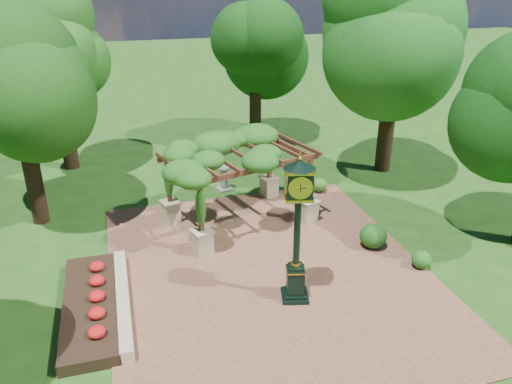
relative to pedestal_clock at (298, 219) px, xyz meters
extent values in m
plane|color=#1E4714|center=(-0.31, 0.56, -2.67)|extent=(120.00, 120.00, 0.00)
cube|color=brown|center=(-0.31, 1.56, -2.65)|extent=(10.00, 12.00, 0.04)
cube|color=#C6B793|center=(-4.91, 1.06, -2.47)|extent=(0.35, 5.00, 0.40)
cube|color=red|center=(-5.81, 1.06, -2.49)|extent=(1.50, 5.00, 0.36)
cube|color=black|center=(0.00, 0.00, -2.57)|extent=(0.95, 0.95, 0.12)
cube|color=black|center=(0.00, 0.00, -2.05)|extent=(0.59, 0.59, 0.88)
cube|color=gold|center=(0.00, 0.00, -1.66)|extent=(0.66, 0.66, 0.04)
cylinder|color=black|center=(0.00, 0.00, -0.39)|extent=(0.24, 0.24, 2.25)
cube|color=black|center=(0.00, 0.00, 1.08)|extent=(0.83, 0.83, 0.68)
cylinder|color=beige|center=(-0.08, -0.34, 1.08)|extent=(0.58, 0.17, 0.59)
cone|color=black|center=(0.00, 0.00, 1.62)|extent=(1.06, 1.06, 0.24)
sphere|color=gold|center=(0.00, 0.00, 1.76)|extent=(0.14, 0.14, 0.14)
cube|color=#BDB38D|center=(-2.15, 3.32, -2.22)|extent=(0.73, 0.73, 0.82)
cube|color=#532E1C|center=(-2.15, 3.32, -0.93)|extent=(0.18, 0.18, 1.68)
cube|color=#BDB38D|center=(2.21, 4.56, -2.22)|extent=(0.73, 0.73, 0.82)
cube|color=#532E1C|center=(2.21, 4.56, -0.93)|extent=(0.18, 0.18, 1.68)
cube|color=#BDB38D|center=(-2.89, 5.93, -2.22)|extent=(0.73, 0.73, 0.82)
cube|color=#532E1C|center=(-2.89, 5.93, -0.93)|extent=(0.18, 0.18, 1.68)
cube|color=#BDB38D|center=(1.47, 7.17, -2.22)|extent=(0.73, 0.73, 0.82)
cube|color=#532E1C|center=(1.47, 7.17, -0.93)|extent=(0.18, 0.18, 1.68)
cube|color=#532E1C|center=(0.03, 3.94, -0.02)|extent=(5.09, 1.56, 0.20)
cube|color=#532E1C|center=(-0.71, 6.55, -0.02)|extent=(5.09, 1.56, 0.20)
ellipsoid|color=#1F5317|center=(-0.34, 5.25, 0.22)|extent=(5.95, 4.58, 0.91)
cube|color=gray|center=(-0.25, 8.36, -2.62)|extent=(0.74, 0.74, 0.11)
cylinder|color=gray|center=(-0.25, 8.36, -2.12)|extent=(0.38, 0.38, 1.00)
cylinder|color=gray|center=(-0.25, 8.36, -1.60)|extent=(0.70, 0.70, 0.06)
ellipsoid|color=#1E601B|center=(4.53, 0.40, -2.35)|extent=(0.74, 0.74, 0.57)
ellipsoid|color=#1C5116|center=(3.65, 2.04, -2.20)|extent=(1.22, 1.22, 0.85)
ellipsoid|color=#2A5E1B|center=(3.69, 6.97, -2.32)|extent=(0.90, 0.90, 0.62)
cylinder|color=black|center=(-7.73, 7.42, -1.22)|extent=(0.62, 0.62, 2.91)
ellipsoid|color=#163D0F|center=(-7.73, 7.42, 2.53)|extent=(4.53, 4.53, 4.59)
cylinder|color=black|center=(-6.86, 13.16, -1.01)|extent=(0.72, 0.72, 3.32)
ellipsoid|color=#225618|center=(-6.86, 13.16, 3.27)|extent=(3.78, 3.78, 5.25)
cylinder|color=black|center=(2.97, 14.54, -1.27)|extent=(0.65, 0.65, 2.80)
ellipsoid|color=#10390E|center=(2.97, 14.54, 2.33)|extent=(4.29, 4.29, 4.41)
cylinder|color=#301F12|center=(7.73, 8.66, -0.70)|extent=(0.74, 0.74, 3.95)
ellipsoid|color=#1C5A19|center=(7.73, 8.66, 4.39)|extent=(5.36, 5.36, 6.23)
camera|label=1|loc=(-4.51, -11.45, 6.32)|focal=35.00mm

